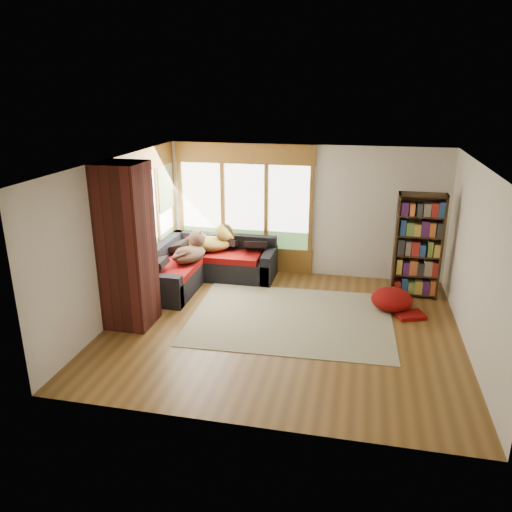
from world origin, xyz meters
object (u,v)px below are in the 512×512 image
at_px(area_rug, 291,318).
at_px(dog_brindle, 191,248).
at_px(pouf, 392,299).
at_px(bookshelf, 418,246).
at_px(brick_chimney, 127,247).
at_px(sectional_sofa, 198,265).
at_px(dog_tan, 213,238).

xyz_separation_m(area_rug, dog_brindle, (-2.06, 1.00, 0.76)).
bearing_deg(pouf, bookshelf, 59.13).
xyz_separation_m(brick_chimney, bookshelf, (4.54, 2.09, -0.34)).
height_order(brick_chimney, dog_brindle, brick_chimney).
distance_m(brick_chimney, bookshelf, 5.01).
distance_m(sectional_sofa, dog_brindle, 0.58).
xyz_separation_m(brick_chimney, area_rug, (2.49, 0.69, -1.29)).
height_order(dog_tan, dog_brindle, dog_tan).
relative_size(pouf, dog_brindle, 0.76).
height_order(bookshelf, pouf, bookshelf).
bearing_deg(dog_brindle, bookshelf, -71.53).
xyz_separation_m(pouf, dog_brindle, (-3.69, 0.29, 0.56)).
bearing_deg(bookshelf, brick_chimney, -155.27).
bearing_deg(dog_tan, dog_brindle, -115.99).
relative_size(brick_chimney, dog_brindle, 2.84).
xyz_separation_m(area_rug, pouf, (1.64, 0.71, 0.19)).
xyz_separation_m(sectional_sofa, dog_brindle, (-0.01, -0.35, 0.46)).
relative_size(sectional_sofa, pouf, 3.16).
bearing_deg(area_rug, sectional_sofa, 146.51).
bearing_deg(brick_chimney, pouf, 18.76).
bearing_deg(dog_tan, pouf, -20.08).
relative_size(sectional_sofa, dog_brindle, 2.40).
relative_size(brick_chimney, pouf, 3.73).
height_order(pouf, dog_brindle, dog_brindle).
height_order(sectional_sofa, bookshelf, bookshelf).
xyz_separation_m(sectional_sofa, dog_tan, (0.22, 0.27, 0.48)).
xyz_separation_m(pouf, dog_tan, (-3.46, 0.91, 0.59)).
bearing_deg(dog_tan, sectional_sofa, -135.27).
bearing_deg(dog_brindle, pouf, -81.57).
xyz_separation_m(dog_tan, dog_brindle, (-0.23, -0.62, -0.02)).
bearing_deg(pouf, dog_tan, 165.24).
bearing_deg(brick_chimney, bookshelf, 24.73).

